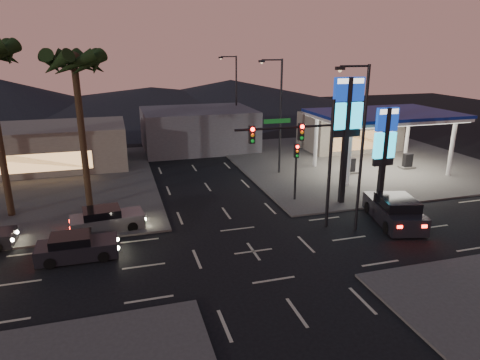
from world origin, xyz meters
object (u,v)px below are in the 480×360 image
object	(u,v)px
pylon_sign_short	(385,142)
car_lane_a_front	(76,247)
traffic_signal_mast	(304,148)
car_lane_b_front	(106,220)
pylon_sign_tall	(347,116)
gas_station	(384,116)
suv_station	(394,211)

from	to	relation	value
pylon_sign_short	car_lane_a_front	distance (m)	20.92
traffic_signal_mast	car_lane_b_front	size ratio (longest dim) A/B	1.74
traffic_signal_mast	car_lane_b_front	world-z (taller)	traffic_signal_mast
pylon_sign_short	traffic_signal_mast	bearing A→B (deg)	-160.87
pylon_sign_short	car_lane_a_front	size ratio (longest dim) A/B	1.63
pylon_sign_tall	car_lane_a_front	bearing A→B (deg)	-168.63
gas_station	car_lane_a_front	xyz separation A→B (m)	(-25.37, -10.09, -4.44)
pylon_sign_tall	pylon_sign_short	world-z (taller)	pylon_sign_tall
pylon_sign_tall	car_lane_b_front	bearing A→B (deg)	-179.51
pylon_sign_short	car_lane_a_front	bearing A→B (deg)	-172.75
gas_station	car_lane_b_front	xyz separation A→B (m)	(-23.84, -6.64, -4.41)
pylon_sign_short	car_lane_b_front	distance (m)	19.27
traffic_signal_mast	car_lane_b_front	bearing A→B (deg)	163.78
suv_station	pylon_sign_short	bearing A→B (deg)	72.12
gas_station	pylon_sign_short	xyz separation A→B (m)	(-5.00, -7.50, -0.42)
car_lane_b_front	pylon_sign_tall	bearing A→B (deg)	0.49
gas_station	traffic_signal_mast	distance (m)	15.82
gas_station	car_lane_b_front	bearing A→B (deg)	-164.44
pylon_sign_tall	car_lane_b_front	size ratio (longest dim) A/B	1.96
gas_station	pylon_sign_tall	distance (m)	10.01
car_lane_b_front	gas_station	bearing A→B (deg)	15.56
gas_station	suv_station	world-z (taller)	gas_station
pylon_sign_short	suv_station	xyz separation A→B (m)	(-1.02, -3.16, -3.82)
car_lane_a_front	suv_station	bearing A→B (deg)	-1.69
suv_station	car_lane_b_front	bearing A→B (deg)	167.27
gas_station	suv_station	distance (m)	12.96
pylon_sign_short	suv_station	distance (m)	5.06
pylon_sign_tall	traffic_signal_mast	size ratio (longest dim) A/B	1.12
pylon_sign_tall	car_lane_a_front	xyz separation A→B (m)	(-17.87, -3.59, -5.75)
traffic_signal_mast	car_lane_a_front	world-z (taller)	traffic_signal_mast
pylon_sign_short	car_lane_b_front	bearing A→B (deg)	177.38
gas_station	car_lane_b_front	size ratio (longest dim) A/B	2.65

